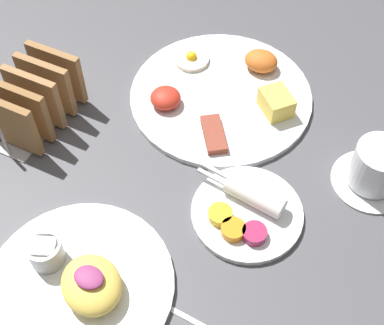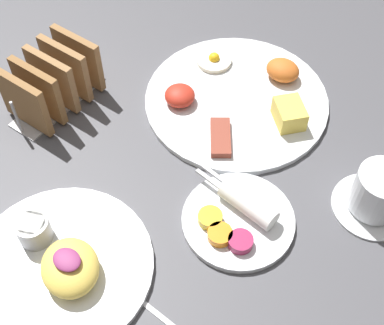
% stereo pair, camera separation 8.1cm
% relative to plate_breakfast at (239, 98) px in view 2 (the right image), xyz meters
% --- Properties ---
extents(ground_plane, '(3.00, 3.00, 0.00)m').
position_rel_plate_breakfast_xyz_m(ground_plane, '(-0.04, -0.21, -0.01)').
color(ground_plane, '#47474C').
extents(plate_breakfast, '(0.32, 0.32, 0.05)m').
position_rel_plate_breakfast_xyz_m(plate_breakfast, '(0.00, 0.00, 0.00)').
color(plate_breakfast, white).
rests_on(plate_breakfast, ground_plane).
extents(plate_condiments, '(0.18, 0.17, 0.04)m').
position_rel_plate_breakfast_xyz_m(plate_condiments, '(0.13, -0.21, 0.00)').
color(plate_condiments, white).
rests_on(plate_condiments, ground_plane).
extents(plate_foreground, '(0.26, 0.26, 0.06)m').
position_rel_plate_breakfast_xyz_m(plate_foreground, '(-0.03, -0.41, 0.00)').
color(plate_foreground, white).
rests_on(plate_foreground, ground_plane).
extents(toast_rack, '(0.10, 0.18, 0.10)m').
position_rel_plate_breakfast_xyz_m(toast_rack, '(-0.26, -0.18, 0.04)').
color(toast_rack, '#B7B7BC').
rests_on(toast_rack, ground_plane).
extents(coffee_cup, '(0.12, 0.12, 0.08)m').
position_rel_plate_breakfast_xyz_m(coffee_cup, '(0.28, -0.07, 0.03)').
color(coffee_cup, white).
rests_on(coffee_cup, ground_plane).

